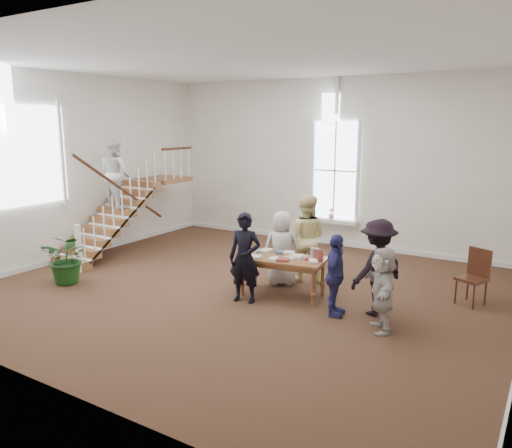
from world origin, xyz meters
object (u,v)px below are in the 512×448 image
Objects in this scene: police_officer at (245,258)px; side_chair at (475,273)px; library_table at (283,262)px; woman_cluster_b at (378,267)px; woman_cluster_c at (383,289)px; elderly_woman at (282,248)px; woman_cluster_a at (335,276)px; person_yellow at (306,238)px; floor_plant at (68,258)px.

side_chair is (3.70, 2.13, -0.26)m from police_officer.
woman_cluster_b reaches higher than library_table.
woman_cluster_b is 1.63× the size of side_chair.
library_table is 1.24× the size of woman_cluster_c.
elderly_woman is (0.10, 1.25, -0.07)m from police_officer.
woman_cluster_a is at bearing -26.68° from library_table.
person_yellow reaches higher than woman_cluster_b.
side_chair is at bearing -56.15° from woman_cluster_a.
person_yellow is (0.30, 0.50, 0.15)m from elderly_woman.
elderly_woman is at bearing 74.62° from police_officer.
floor_plant is at bearing -175.34° from police_officer.
library_table is 1.02× the size of woman_cluster_b.
woman_cluster_c is at bearing -10.30° from police_officer.
side_chair is (1.98, 1.91, -0.14)m from woman_cluster_a.
elderly_woman reaches higher than woman_cluster_a.
police_officer is 1.58× the size of floor_plant.
floor_plant is (-5.45, -1.26, -0.19)m from woman_cluster_a.
police_officer is 1.80m from person_yellow.
floor_plant is at bearing 1.32° from elderly_woman.
woman_cluster_c is (0.90, -0.20, -0.03)m from woman_cluster_a.
side_chair is (7.44, 3.17, 0.05)m from floor_plant.
woman_cluster_b is 0.73m from woman_cluster_c.
elderly_woman reaches higher than side_chair.
person_yellow is 1.33× the size of woman_cluster_c.
person_yellow is at bearing -150.40° from elderly_woman.
woman_cluster_b is at bearing 15.75° from floor_plant.
floor_plant is at bearing -108.64° from woman_cluster_c.
woman_cluster_b is (1.92, -1.08, -0.08)m from person_yellow.
library_table is at bearing 21.97° from floor_plant.
floor_plant is at bearing -165.98° from library_table.
police_officer reaches higher than floor_plant.
woman_cluster_c is at bearing -24.16° from library_table.
person_yellow is at bearing 33.94° from floor_plant.
elderly_woman is at bearing 112.21° from library_table.
police_officer is at bearing 15.47° from floor_plant.
elderly_woman is 3.71m from side_chair.
police_officer is at bearing 87.38° from woman_cluster_a.
woman_cluster_b reaches higher than police_officer.
side_chair reaches higher than library_table.
floor_plant is 1.03× the size of side_chair.
woman_cluster_a is at bearing 12.98° from floor_plant.
woman_cluster_b is (0.60, 0.45, 0.13)m from woman_cluster_a.
elderly_woman is 0.91× the size of woman_cluster_b.
woman_cluster_a reaches higher than woman_cluster_c.
library_table is 1.12m from person_yellow.
side_chair is at bearing 164.31° from elderly_woman.
police_officer is 0.99× the size of woman_cluster_b.
side_chair is at bearing 124.71° from woman_cluster_c.
person_yellow is 2.20m from woman_cluster_b.
woman_cluster_a is at bearing -27.34° from woman_cluster_b.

